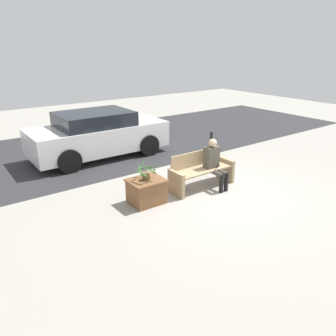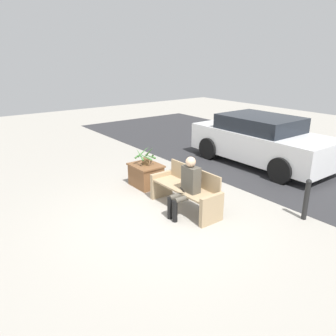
{
  "view_description": "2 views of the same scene",
  "coord_description": "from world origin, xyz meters",
  "px_view_note": "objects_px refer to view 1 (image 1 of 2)",
  "views": [
    {
      "loc": [
        -5.35,
        -5.09,
        3.38
      ],
      "look_at": [
        -1.08,
        0.79,
        0.66
      ],
      "focal_mm": 35.0,
      "sensor_mm": 36.0,
      "label": 1
    },
    {
      "loc": [
        4.75,
        -3.56,
        3.12
      ],
      "look_at": [
        -0.95,
        0.77,
        0.68
      ],
      "focal_mm": 35.0,
      "sensor_mm": 36.0,
      "label": 2
    }
  ],
  "objects_px": {
    "parked_car": "(98,134)",
    "bollard_post": "(211,144)",
    "planter_box": "(146,190)",
    "bench": "(201,171)",
    "potted_plant": "(146,172)",
    "person_seated": "(214,161)"
  },
  "relations": [
    {
      "from": "parked_car",
      "to": "bollard_post",
      "type": "distance_m",
      "value": 3.63
    },
    {
      "from": "planter_box",
      "to": "bollard_post",
      "type": "relative_size",
      "value": 0.93
    },
    {
      "from": "bench",
      "to": "parked_car",
      "type": "height_order",
      "value": "parked_car"
    },
    {
      "from": "bollard_post",
      "to": "parked_car",
      "type": "bearing_deg",
      "value": 142.22
    },
    {
      "from": "planter_box",
      "to": "parked_car",
      "type": "height_order",
      "value": "parked_car"
    },
    {
      "from": "potted_plant",
      "to": "parked_car",
      "type": "bearing_deg",
      "value": 81.34
    },
    {
      "from": "bollard_post",
      "to": "planter_box",
      "type": "bearing_deg",
      "value": -155.74
    },
    {
      "from": "planter_box",
      "to": "potted_plant",
      "type": "height_order",
      "value": "potted_plant"
    },
    {
      "from": "parked_car",
      "to": "potted_plant",
      "type": "bearing_deg",
      "value": -98.66
    },
    {
      "from": "planter_box",
      "to": "parked_car",
      "type": "distance_m",
      "value": 3.83
    },
    {
      "from": "bench",
      "to": "planter_box",
      "type": "height_order",
      "value": "bench"
    },
    {
      "from": "bench",
      "to": "parked_car",
      "type": "xyz_separation_m",
      "value": [
        -1.03,
        3.79,
        0.31
      ]
    },
    {
      "from": "person_seated",
      "to": "parked_car",
      "type": "distance_m",
      "value": 4.19
    },
    {
      "from": "bench",
      "to": "potted_plant",
      "type": "distance_m",
      "value": 1.64
    },
    {
      "from": "person_seated",
      "to": "parked_car",
      "type": "height_order",
      "value": "parked_car"
    },
    {
      "from": "planter_box",
      "to": "bollard_post",
      "type": "xyz_separation_m",
      "value": [
        3.43,
        1.55,
        0.15
      ]
    },
    {
      "from": "bench",
      "to": "planter_box",
      "type": "bearing_deg",
      "value": 178.96
    },
    {
      "from": "person_seated",
      "to": "parked_car",
      "type": "relative_size",
      "value": 0.29
    },
    {
      "from": "parked_car",
      "to": "bollard_post",
      "type": "relative_size",
      "value": 4.98
    },
    {
      "from": "potted_plant",
      "to": "parked_car",
      "type": "relative_size",
      "value": 0.13
    },
    {
      "from": "parked_car",
      "to": "person_seated",
      "type": "bearing_deg",
      "value": -72.19
    },
    {
      "from": "person_seated",
      "to": "planter_box",
      "type": "distance_m",
      "value": 1.91
    }
  ]
}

